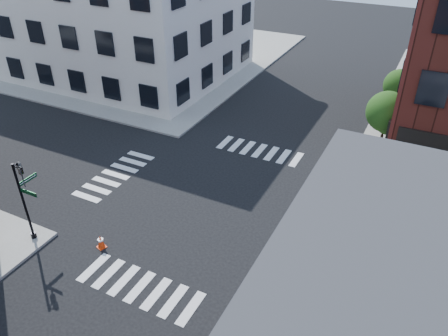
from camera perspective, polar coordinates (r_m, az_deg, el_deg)
name	(u,v)px	position (r m, az deg, el deg)	size (l,w,h in m)	color
ground	(212,205)	(25.26, -1.55, -4.80)	(120.00, 120.00, 0.00)	black
sidewalk_nw	(136,53)	(51.67, -11.46, 14.51)	(30.00, 30.00, 0.15)	gray
building_nw	(115,14)	(45.33, -14.06, 18.91)	(22.00, 16.00, 11.00)	silver
tree_near	(388,114)	(30.26, 20.59, 6.61)	(2.69, 2.69, 4.49)	black
tree_far	(400,87)	(35.93, 22.02, 9.75)	(2.43, 2.43, 4.07)	black
signal_pole	(25,194)	(23.32, -24.60, -3.06)	(1.29, 1.24, 4.60)	black
traffic_cone	(101,242)	(23.09, -15.80, -9.26)	(0.52, 0.52, 0.76)	#FC390B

